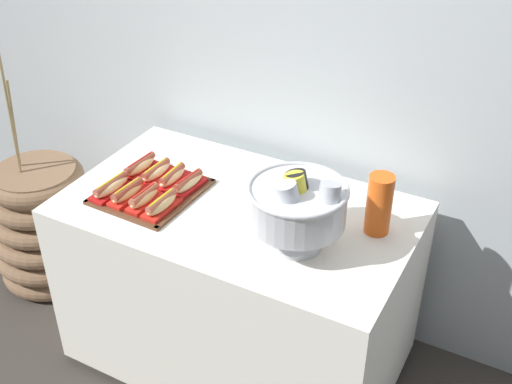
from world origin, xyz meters
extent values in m
plane|color=#38332D|center=(0.00, 0.00, 0.00)|extent=(10.00, 10.00, 0.00)
cube|color=#B2BCC1|center=(0.00, 0.49, 1.30)|extent=(6.00, 0.10, 2.60)
cube|color=white|center=(0.00, 0.00, 0.40)|extent=(1.25, 0.73, 0.72)
cylinder|color=black|center=(-0.52, -0.26, 0.02)|extent=(0.05, 0.05, 0.04)
cylinder|color=black|center=(-0.52, 0.26, 0.02)|extent=(0.05, 0.05, 0.04)
cylinder|color=black|center=(0.52, 0.26, 0.02)|extent=(0.05, 0.05, 0.04)
cylinder|color=brown|center=(-1.06, 0.04, 0.29)|extent=(0.36, 0.36, 0.59)
torus|color=brown|center=(-1.06, 0.04, 0.05)|extent=(0.48, 0.48, 0.09)
torus|color=brown|center=(-1.06, 0.04, 0.15)|extent=(0.51, 0.51, 0.09)
torus|color=brown|center=(-1.06, 0.04, 0.25)|extent=(0.50, 0.50, 0.09)
torus|color=brown|center=(-1.06, 0.04, 0.34)|extent=(0.47, 0.47, 0.09)
torus|color=brown|center=(-1.06, 0.04, 0.44)|extent=(0.45, 0.45, 0.09)
torus|color=brown|center=(-1.06, 0.04, 0.54)|extent=(0.42, 0.42, 0.09)
cylinder|color=#937F56|center=(-1.12, 0.04, 0.86)|extent=(0.06, 0.08, 0.55)
cylinder|color=#937F56|center=(-1.12, 0.05, 0.79)|extent=(0.04, 0.02, 0.41)
cube|color=#56331E|center=(-0.32, -0.07, 0.76)|extent=(0.34, 0.37, 0.01)
cube|color=#56331E|center=(-0.33, -0.25, 0.77)|extent=(0.33, 0.03, 0.01)
cube|color=#56331E|center=(-0.32, 0.10, 0.77)|extent=(0.33, 0.03, 0.01)
cube|color=#56331E|center=(-0.48, -0.07, 0.77)|extent=(0.03, 0.36, 0.01)
cube|color=#56331E|center=(-0.16, -0.08, 0.77)|extent=(0.03, 0.36, 0.01)
cube|color=#B21414|center=(-0.44, -0.15, 0.78)|extent=(0.08, 0.18, 0.02)
ellipsoid|color=beige|center=(-0.44, -0.15, 0.80)|extent=(0.06, 0.17, 0.04)
cylinder|color=#9E4C38|center=(-0.44, -0.15, 0.81)|extent=(0.04, 0.16, 0.03)
cylinder|color=yellow|center=(-0.44, -0.15, 0.83)|extent=(0.02, 0.14, 0.01)
cube|color=red|center=(-0.36, -0.16, 0.78)|extent=(0.07, 0.17, 0.02)
ellipsoid|color=tan|center=(-0.36, -0.16, 0.80)|extent=(0.06, 0.15, 0.04)
cylinder|color=brown|center=(-0.36, -0.16, 0.81)|extent=(0.04, 0.14, 0.03)
cylinder|color=yellow|center=(-0.36, -0.16, 0.83)|extent=(0.02, 0.12, 0.01)
cube|color=red|center=(-0.29, -0.16, 0.78)|extent=(0.06, 0.16, 0.02)
ellipsoid|color=beige|center=(-0.29, -0.16, 0.80)|extent=(0.05, 0.14, 0.04)
cylinder|color=#A8563D|center=(-0.29, -0.16, 0.82)|extent=(0.04, 0.14, 0.03)
cylinder|color=red|center=(-0.29, -0.16, 0.83)|extent=(0.01, 0.12, 0.01)
cube|color=red|center=(-0.21, -0.16, 0.78)|extent=(0.07, 0.17, 0.02)
ellipsoid|color=tan|center=(-0.21, -0.16, 0.80)|extent=(0.06, 0.15, 0.04)
cylinder|color=#9E4C38|center=(-0.21, -0.16, 0.81)|extent=(0.03, 0.15, 0.03)
cylinder|color=yellow|center=(-0.21, -0.16, 0.83)|extent=(0.01, 0.12, 0.01)
cube|color=#B21414|center=(-0.43, 0.01, 0.78)|extent=(0.07, 0.17, 0.02)
ellipsoid|color=#E0BC7F|center=(-0.43, 0.01, 0.80)|extent=(0.06, 0.16, 0.04)
cylinder|color=#9E4C38|center=(-0.43, 0.01, 0.81)|extent=(0.04, 0.16, 0.03)
cylinder|color=red|center=(-0.43, 0.01, 0.83)|extent=(0.02, 0.13, 0.01)
cube|color=red|center=(-0.36, 0.01, 0.78)|extent=(0.08, 0.17, 0.02)
ellipsoid|color=beige|center=(-0.36, 0.01, 0.80)|extent=(0.06, 0.16, 0.04)
cylinder|color=#9E4C38|center=(-0.36, 0.01, 0.81)|extent=(0.03, 0.14, 0.03)
cylinder|color=yellow|center=(-0.36, 0.01, 0.82)|extent=(0.01, 0.12, 0.01)
cube|color=red|center=(-0.28, 0.01, 0.78)|extent=(0.06, 0.16, 0.02)
ellipsoid|color=beige|center=(-0.28, 0.01, 0.80)|extent=(0.05, 0.15, 0.04)
cylinder|color=#9E4C38|center=(-0.28, 0.01, 0.81)|extent=(0.03, 0.14, 0.03)
cylinder|color=yellow|center=(-0.28, 0.01, 0.83)|extent=(0.01, 0.12, 0.01)
cube|color=red|center=(-0.21, 0.00, 0.78)|extent=(0.07, 0.17, 0.02)
ellipsoid|color=#E0BC7F|center=(-0.21, 0.00, 0.80)|extent=(0.06, 0.16, 0.04)
cylinder|color=brown|center=(-0.21, 0.00, 0.81)|extent=(0.04, 0.14, 0.03)
cylinder|color=red|center=(-0.21, 0.00, 0.82)|extent=(0.02, 0.12, 0.01)
cylinder|color=silver|center=(0.28, -0.10, 0.77)|extent=(0.17, 0.17, 0.02)
cone|color=silver|center=(0.28, -0.10, 0.82)|extent=(0.06, 0.06, 0.08)
cylinder|color=silver|center=(0.28, -0.10, 0.92)|extent=(0.31, 0.31, 0.12)
torus|color=silver|center=(0.28, -0.10, 0.98)|extent=(0.32, 0.32, 0.02)
cylinder|color=#B7BCC6|center=(0.38, -0.11, 0.97)|extent=(0.07, 0.09, 0.13)
cylinder|color=black|center=(0.27, -0.09, 0.97)|extent=(0.12, 0.09, 0.14)
cylinder|color=yellow|center=(0.27, -0.10, 0.97)|extent=(0.12, 0.10, 0.14)
cylinder|color=#B7BCC6|center=(0.28, -0.16, 0.97)|extent=(0.11, 0.09, 0.14)
cylinder|color=#EA5B19|center=(0.48, 0.10, 0.82)|extent=(0.08, 0.08, 0.12)
cylinder|color=#EA5B19|center=(0.48, 0.10, 0.85)|extent=(0.08, 0.08, 0.12)
cylinder|color=#EA5B19|center=(0.48, 0.10, 0.87)|extent=(0.09, 0.09, 0.12)
cylinder|color=#EA5B19|center=(0.48, 0.10, 0.89)|extent=(0.09, 0.09, 0.12)
cylinder|color=#EA5B19|center=(0.48, 0.10, 0.91)|extent=(0.09, 0.09, 0.12)
camera|label=1|loc=(0.96, -1.64, 2.06)|focal=45.56mm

